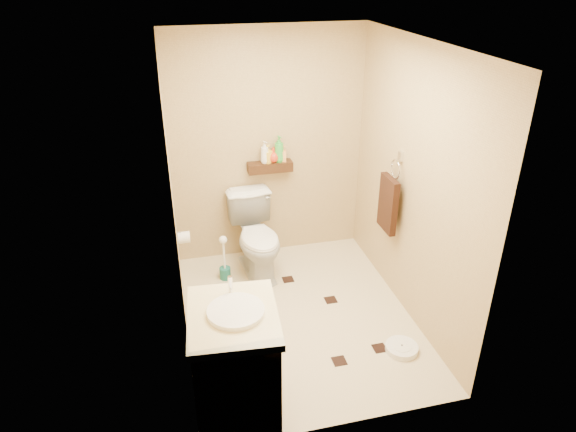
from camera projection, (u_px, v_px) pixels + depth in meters
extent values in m
plane|color=beige|center=(298.00, 316.00, 4.70)|extent=(2.50, 2.50, 0.00)
cube|color=tan|center=(268.00, 148.00, 5.24)|extent=(2.00, 0.04, 2.40)
cube|color=tan|center=(353.00, 282.00, 3.08)|extent=(2.00, 0.04, 2.40)
cube|color=tan|center=(174.00, 210.00, 3.95)|extent=(0.04, 2.50, 2.40)
cube|color=tan|center=(413.00, 186.00, 4.37)|extent=(0.04, 2.50, 2.40)
cube|color=white|center=(301.00, 43.00, 3.62)|extent=(2.00, 2.50, 0.02)
cube|color=#3E2311|center=(270.00, 167.00, 5.25)|extent=(0.46, 0.14, 0.10)
cube|color=black|center=(273.00, 335.00, 4.47)|extent=(0.11, 0.11, 0.01)
cube|color=black|center=(331.00, 300.00, 4.92)|extent=(0.11, 0.11, 0.01)
cube|color=black|center=(339.00, 361.00, 4.18)|extent=(0.11, 0.11, 0.01)
cube|color=black|center=(225.00, 294.00, 5.00)|extent=(0.11, 0.11, 0.01)
cube|color=black|center=(380.00, 348.00, 4.31)|extent=(0.11, 0.11, 0.01)
cube|color=black|center=(288.00, 279.00, 5.23)|extent=(0.11, 0.11, 0.01)
imported|color=white|center=(257.00, 237.00, 5.19)|extent=(0.52, 0.83, 0.81)
cube|color=brown|center=(236.00, 367.00, 3.55)|extent=(0.60, 0.71, 0.82)
cube|color=beige|center=(233.00, 317.00, 3.35)|extent=(0.64, 0.76, 0.05)
cylinder|color=white|center=(236.00, 313.00, 3.34)|extent=(0.38, 0.38, 0.05)
cylinder|color=silver|center=(230.00, 284.00, 3.51)|extent=(0.03, 0.03, 0.13)
cylinder|color=white|center=(402.00, 348.00, 4.28)|extent=(0.33, 0.33, 0.05)
cylinder|color=white|center=(402.00, 346.00, 4.27)|extent=(0.16, 0.16, 0.01)
cylinder|color=#18615A|center=(225.00, 273.00, 5.23)|extent=(0.11, 0.11, 0.12)
cylinder|color=white|center=(224.00, 254.00, 5.13)|extent=(0.02, 0.02, 0.35)
sphere|color=white|center=(223.00, 240.00, 5.05)|extent=(0.08, 0.08, 0.08)
cube|color=silver|center=(401.00, 156.00, 4.50)|extent=(0.03, 0.06, 0.08)
torus|color=silver|center=(396.00, 169.00, 4.55)|extent=(0.02, 0.19, 0.19)
cube|color=black|center=(388.00, 204.00, 4.69)|extent=(0.06, 0.30, 0.52)
cylinder|color=white|center=(184.00, 237.00, 4.79)|extent=(0.11, 0.11, 0.11)
cylinder|color=silver|center=(179.00, 232.00, 4.76)|extent=(0.04, 0.02, 0.02)
imported|color=white|center=(265.00, 152.00, 5.17)|extent=(0.11, 0.11, 0.23)
imported|color=yellow|center=(268.00, 154.00, 5.18)|extent=(0.12, 0.12, 0.18)
imported|color=red|center=(274.00, 155.00, 5.20)|extent=(0.13, 0.13, 0.15)
imported|color=green|center=(279.00, 149.00, 5.19)|extent=(0.13, 0.13, 0.27)
imported|color=#F5A251|center=(283.00, 153.00, 5.22)|extent=(0.09, 0.09, 0.17)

